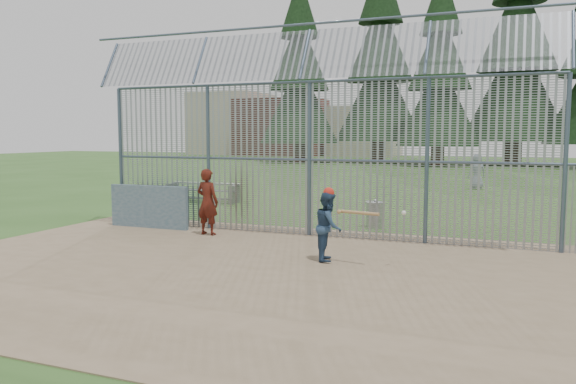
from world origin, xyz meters
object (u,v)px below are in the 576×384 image
at_px(bleacher, 202,191).
at_px(onlooker, 207,202).
at_px(dugout_wall, 149,207).
at_px(batter, 328,226).
at_px(trash_can, 375,214).

bearing_deg(bleacher, onlooker, -58.57).
relative_size(dugout_wall, bleacher, 0.83).
bearing_deg(batter, onlooker, 51.30).
height_order(batter, onlooker, onlooker).
bearing_deg(onlooker, batter, 163.32).
bearing_deg(dugout_wall, bleacher, 106.65).
xyz_separation_m(trash_can, bleacher, (-7.74, 3.55, 0.03)).
distance_m(dugout_wall, onlooker, 2.14).
bearing_deg(bleacher, dugout_wall, -73.35).
distance_m(onlooker, trash_can, 4.80).
bearing_deg(batter, trash_can, -14.15).
height_order(batter, bleacher, batter).
bearing_deg(onlooker, trash_can, -136.25).
relative_size(batter, onlooker, 0.83).
height_order(dugout_wall, batter, batter).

